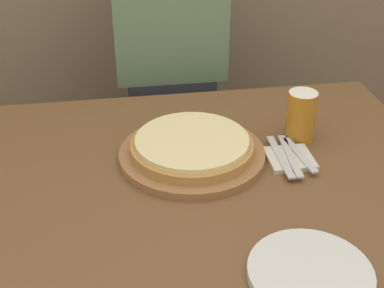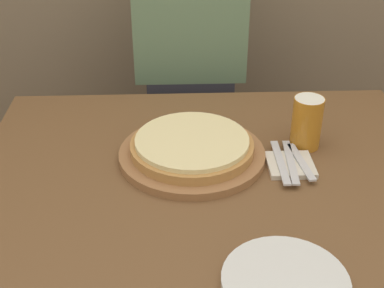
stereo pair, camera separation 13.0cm
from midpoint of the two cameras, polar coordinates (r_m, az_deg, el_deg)
pizza_on_board at (r=1.31m, az=-2.84°, el=-0.65°), size 0.36×0.36×0.06m
beer_glass at (r=1.38m, az=8.95°, el=3.07°), size 0.08×0.08×0.13m
dinner_plate at (r=1.01m, az=8.82°, el=-13.63°), size 0.23×0.23×0.02m
napkin_stack at (r=1.32m, az=7.64°, el=-1.64°), size 0.11×0.11×0.01m
fork at (r=1.30m, az=6.61°, el=-1.42°), size 0.02×0.19×0.00m
dinner_knife at (r=1.31m, az=7.67°, el=-1.32°), size 0.03×0.19×0.00m
spoon at (r=1.32m, az=8.71°, el=-1.23°), size 0.04×0.16×0.00m
diner_person at (r=1.87m, az=-4.32°, el=5.79°), size 0.36×0.21×1.37m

